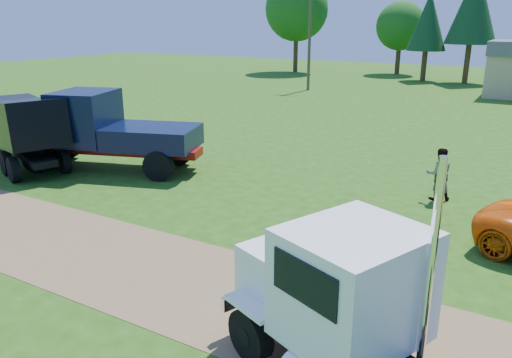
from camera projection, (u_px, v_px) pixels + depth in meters
The scene contains 7 objects.
ground at pixel (239, 298), 12.00m from camera, with size 140.00×140.00×0.00m, color #264D10.
dirt_track at pixel (239, 297), 11.99m from camera, with size 120.00×4.20×0.01m, color olive.
white_semi_tractor at pixel (354, 310), 8.73m from camera, with size 7.43×4.86×4.45m.
black_dump_truck at pixel (20, 125), 22.45m from camera, with size 7.80×4.93×3.36m.
navy_truck at pixel (102, 130), 21.95m from camera, with size 8.06×4.93×3.44m.
spectator_a at pixel (310, 319), 9.70m from camera, with size 0.60×0.39×1.64m, color #999999.
spectator_b at pixel (439, 174), 18.29m from camera, with size 0.95×0.74×1.96m, color #999999.
Camera 1 is at (5.63, -8.94, 6.37)m, focal length 35.00 mm.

